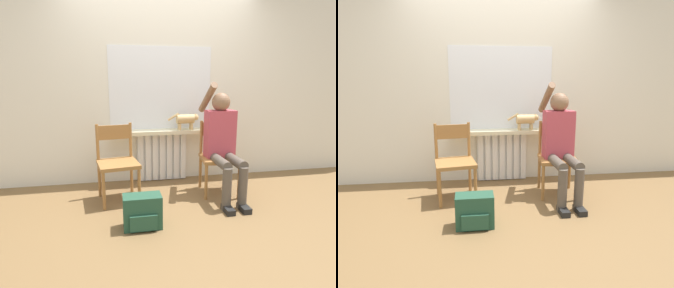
# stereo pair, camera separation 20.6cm
# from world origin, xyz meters

# --- Properties ---
(ground_plane) EXTENTS (12.00, 12.00, 0.00)m
(ground_plane) POSITION_xyz_m (0.00, 0.00, 0.00)
(ground_plane) COLOR brown
(wall_with_window) EXTENTS (7.00, 0.06, 2.70)m
(wall_with_window) POSITION_xyz_m (0.00, 1.23, 1.35)
(wall_with_window) COLOR white
(wall_with_window) RESTS_ON ground_plane
(radiator) EXTENTS (0.69, 0.08, 0.67)m
(radiator) POSITION_xyz_m (-0.00, 1.15, 0.33)
(radiator) COLOR white
(radiator) RESTS_ON ground_plane
(windowsill) EXTENTS (1.42, 0.24, 0.05)m
(windowsill) POSITION_xyz_m (0.00, 1.08, 0.69)
(windowsill) COLOR beige
(windowsill) RESTS_ON radiator
(window_glass) EXTENTS (1.36, 0.01, 1.08)m
(window_glass) POSITION_xyz_m (0.00, 1.20, 1.26)
(window_glass) COLOR white
(window_glass) RESTS_ON windowsill
(chair_left) EXTENTS (0.50, 0.50, 0.87)m
(chair_left) POSITION_xyz_m (-0.61, 0.58, 0.46)
(chair_left) COLOR #9E6B38
(chair_left) RESTS_ON ground_plane
(chair_right) EXTENTS (0.49, 0.49, 0.87)m
(chair_right) POSITION_xyz_m (0.61, 0.58, 0.46)
(chair_right) COLOR #9E6B38
(chair_right) RESTS_ON ground_plane
(person) EXTENTS (0.36, 1.04, 1.35)m
(person) POSITION_xyz_m (0.61, 0.46, 0.69)
(person) COLOR brown
(person) RESTS_ON ground_plane
(cat) EXTENTS (0.42, 0.12, 0.23)m
(cat) POSITION_xyz_m (0.31, 1.03, 0.86)
(cat) COLOR #DBB77A
(cat) RESTS_ON windowsill
(backpack) EXTENTS (0.36, 0.22, 0.32)m
(backpack) POSITION_xyz_m (-0.40, -0.13, 0.16)
(backpack) COLOR #234C38
(backpack) RESTS_ON ground_plane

